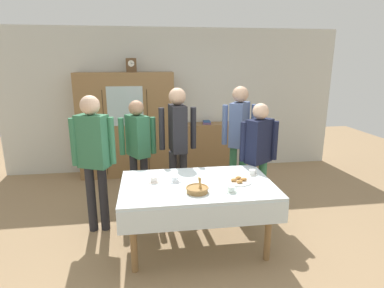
% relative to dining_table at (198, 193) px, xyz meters
% --- Properties ---
extents(ground_plane, '(12.00, 12.00, 0.00)m').
position_rel_dining_table_xyz_m(ground_plane, '(0.00, 0.24, -0.67)').
color(ground_plane, '#997A56').
rests_on(ground_plane, ground).
extents(back_wall, '(6.40, 0.10, 2.70)m').
position_rel_dining_table_xyz_m(back_wall, '(0.00, 2.89, 0.68)').
color(back_wall, silver).
rests_on(back_wall, ground).
extents(dining_table, '(1.70, 1.07, 0.78)m').
position_rel_dining_table_xyz_m(dining_table, '(0.00, 0.00, 0.00)').
color(dining_table, olive).
rests_on(dining_table, ground).
extents(wall_cabinet, '(1.72, 0.46, 1.91)m').
position_rel_dining_table_xyz_m(wall_cabinet, '(-0.90, 2.59, 0.28)').
color(wall_cabinet, olive).
rests_on(wall_cabinet, ground).
extents(mantel_clock, '(0.18, 0.11, 0.24)m').
position_rel_dining_table_xyz_m(mantel_clock, '(-0.77, 2.59, 1.35)').
color(mantel_clock, brown).
rests_on(mantel_clock, wall_cabinet).
extents(bookshelf_low, '(0.99, 0.35, 0.93)m').
position_rel_dining_table_xyz_m(bookshelf_low, '(0.61, 2.64, -0.21)').
color(bookshelf_low, olive).
rests_on(bookshelf_low, ground).
extents(book_stack, '(0.19, 0.23, 0.06)m').
position_rel_dining_table_xyz_m(book_stack, '(0.61, 2.64, 0.28)').
color(book_stack, '#664C7A').
rests_on(book_stack, bookshelf_low).
extents(tea_cup_mid_right, '(0.13, 0.13, 0.06)m').
position_rel_dining_table_xyz_m(tea_cup_mid_right, '(-0.24, 0.11, 0.13)').
color(tea_cup_mid_right, white).
rests_on(tea_cup_mid_right, dining_table).
extents(tea_cup_center, '(0.13, 0.13, 0.06)m').
position_rel_dining_table_xyz_m(tea_cup_center, '(0.32, -0.26, 0.13)').
color(tea_cup_center, silver).
rests_on(tea_cup_center, dining_table).
extents(tea_cup_near_right, '(0.13, 0.13, 0.06)m').
position_rel_dining_table_xyz_m(tea_cup_near_right, '(0.70, 0.21, 0.13)').
color(tea_cup_near_right, white).
rests_on(tea_cup_near_right, dining_table).
extents(tea_cup_front_edge, '(0.13, 0.13, 0.06)m').
position_rel_dining_table_xyz_m(tea_cup_front_edge, '(-0.48, 0.13, 0.13)').
color(tea_cup_front_edge, white).
rests_on(tea_cup_front_edge, dining_table).
extents(bread_basket, '(0.24, 0.24, 0.16)m').
position_rel_dining_table_xyz_m(bread_basket, '(-0.04, -0.22, 0.14)').
color(bread_basket, '#9E7542').
rests_on(bread_basket, dining_table).
extents(pastry_plate, '(0.28, 0.28, 0.05)m').
position_rel_dining_table_xyz_m(pastry_plate, '(0.47, -0.00, 0.12)').
color(pastry_plate, white).
rests_on(pastry_plate, dining_table).
extents(spoon_back_edge, '(0.12, 0.02, 0.01)m').
position_rel_dining_table_xyz_m(spoon_back_edge, '(-0.21, 0.39, 0.10)').
color(spoon_back_edge, silver).
rests_on(spoon_back_edge, dining_table).
extents(spoon_far_left, '(0.12, 0.02, 0.01)m').
position_rel_dining_table_xyz_m(spoon_far_left, '(-0.35, 0.30, 0.10)').
color(spoon_far_left, silver).
rests_on(spoon_far_left, dining_table).
extents(person_behind_table_left, '(0.52, 0.38, 1.75)m').
position_rel_dining_table_xyz_m(person_behind_table_left, '(-0.11, 1.05, 0.40)').
color(person_behind_table_left, '#232328').
rests_on(person_behind_table_left, ground).
extents(person_by_cabinet, '(0.52, 0.33, 1.72)m').
position_rel_dining_table_xyz_m(person_by_cabinet, '(-1.18, 0.56, 0.38)').
color(person_by_cabinet, '#232328').
rests_on(person_by_cabinet, ground).
extents(person_beside_shelf, '(0.52, 0.37, 1.58)m').
position_rel_dining_table_xyz_m(person_beside_shelf, '(0.93, 0.66, 0.28)').
color(person_beside_shelf, '#33704C').
rests_on(person_beside_shelf, ground).
extents(person_near_right_end, '(0.52, 0.41, 1.58)m').
position_rel_dining_table_xyz_m(person_near_right_end, '(-0.67, 1.18, 0.28)').
color(person_near_right_end, '#232328').
rests_on(person_near_right_end, ground).
extents(person_behind_table_right, '(0.52, 0.41, 1.75)m').
position_rel_dining_table_xyz_m(person_behind_table_right, '(0.82, 1.20, 0.40)').
color(person_behind_table_right, '#33704C').
rests_on(person_behind_table_right, ground).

